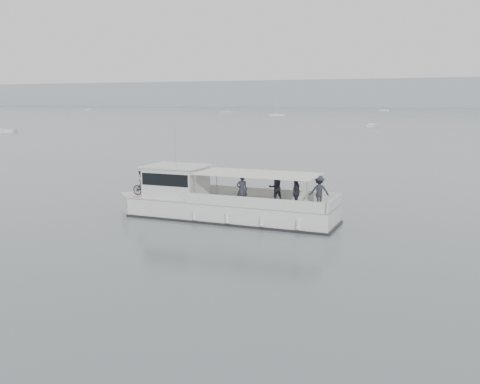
% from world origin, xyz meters
% --- Properties ---
extents(ground, '(1400.00, 1400.00, 0.00)m').
position_xyz_m(ground, '(0.00, 0.00, 0.00)').
color(ground, slate).
rests_on(ground, ground).
extents(headland, '(1400.00, 90.00, 28.00)m').
position_xyz_m(headland, '(0.00, 560.00, 14.00)').
color(headland, '#939EA8').
rests_on(headland, ground).
extents(tour_boat, '(13.30, 3.50, 5.56)m').
position_xyz_m(tour_boat, '(-1.30, 0.29, 0.91)').
color(tour_boat, silver).
rests_on(tour_boat, ground).
extents(moored_fleet, '(413.16, 350.13, 10.85)m').
position_xyz_m(moored_fleet, '(-42.78, 196.28, 0.36)').
color(moored_fleet, silver).
rests_on(moored_fleet, ground).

